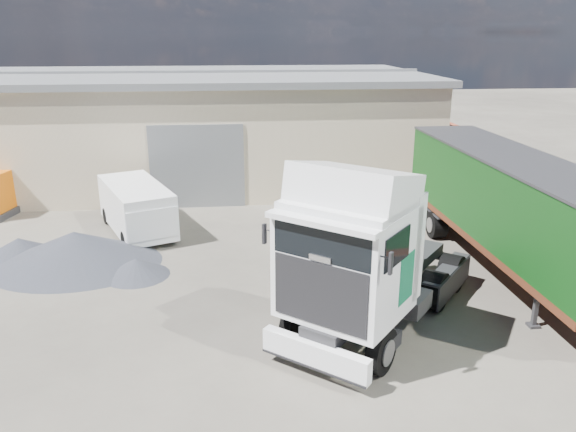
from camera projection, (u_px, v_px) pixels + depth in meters
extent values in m
plane|color=#2C2A24|center=(255.00, 313.00, 15.23)|extent=(120.00, 120.00, 0.00)
cube|color=#C2B295|center=(125.00, 129.00, 29.01)|extent=(30.00, 12.00, 5.00)
cube|color=#5A5D5F|center=(120.00, 76.00, 28.18)|extent=(30.60, 12.60, 0.30)
cube|color=#5A5D5F|center=(197.00, 167.00, 23.92)|extent=(4.00, 0.08, 3.60)
cube|color=#5A5D5F|center=(119.00, 72.00, 28.12)|extent=(30.60, 0.40, 0.15)
cube|color=brown|center=(546.00, 196.00, 21.61)|extent=(0.35, 26.00, 2.50)
cylinder|color=black|center=(337.00, 336.00, 13.01)|extent=(2.65, 2.46, 1.09)
cylinder|color=black|center=(399.00, 282.00, 15.86)|extent=(2.69, 2.49, 1.09)
cylinder|color=black|center=(418.00, 265.00, 17.00)|extent=(2.69, 2.49, 1.09)
cube|color=#2D2D30|center=(383.00, 284.00, 14.85)|extent=(5.05, 5.84, 0.31)
cube|color=white|center=(315.00, 355.00, 12.23)|extent=(2.19, 1.87, 0.57)
cube|color=white|center=(347.00, 260.00, 12.73)|extent=(3.50, 3.47, 2.53)
cube|color=black|center=(320.00, 294.00, 11.92)|extent=(1.79, 1.49, 1.44)
cube|color=black|center=(321.00, 244.00, 11.58)|extent=(1.82, 1.52, 0.77)
cube|color=white|center=(354.00, 189.00, 12.39)|extent=(3.25, 3.17, 1.27)
cube|color=#0D5F3D|center=(308.00, 254.00, 13.83)|extent=(0.50, 0.60, 1.14)
cube|color=#0D5F3D|center=(407.00, 278.00, 12.46)|extent=(0.50, 0.60, 1.14)
cylinder|color=#2D2D30|center=(403.00, 260.00, 15.84)|extent=(1.60, 1.60, 0.12)
cube|color=#2D2D30|center=(536.00, 309.00, 14.38)|extent=(0.28, 0.28, 1.03)
cylinder|color=black|center=(455.00, 219.00, 21.39)|extent=(2.39, 1.02, 0.99)
cube|color=#2D2D30|center=(503.00, 246.00, 17.71)|extent=(0.89, 11.21, 0.33)
cube|color=#532713|center=(504.00, 237.00, 17.62)|extent=(2.48, 11.23, 0.22)
cube|color=black|center=(509.00, 196.00, 17.20)|extent=(2.48, 11.23, 2.43)
cube|color=#2D2D30|center=(514.00, 157.00, 16.82)|extent=(2.53, 11.28, 0.07)
cylinder|color=black|center=(149.00, 236.00, 20.05)|extent=(1.98, 1.32, 0.64)
cylinder|color=black|center=(128.00, 213.00, 22.66)|extent=(1.98, 1.32, 0.64)
cube|color=white|center=(136.00, 206.00, 21.14)|extent=(3.46, 4.86, 1.66)
cube|color=white|center=(150.00, 221.00, 19.60)|extent=(2.01, 1.51, 1.07)
cube|color=black|center=(147.00, 205.00, 19.60)|extent=(1.60, 0.74, 0.59)
cone|color=black|center=(76.00, 248.00, 18.25)|extent=(5.64, 5.64, 1.14)
cone|color=black|center=(136.00, 267.00, 17.51)|extent=(2.11, 2.11, 0.57)
cone|color=black|center=(19.00, 248.00, 18.93)|extent=(2.58, 2.58, 0.68)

